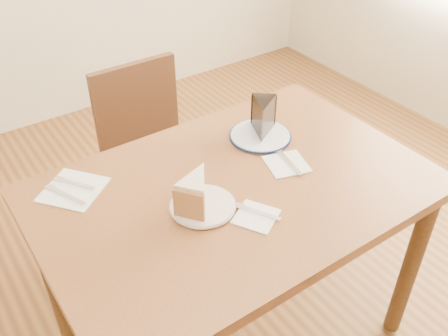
{
  "coord_description": "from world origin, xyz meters",
  "views": [
    {
      "loc": [
        -0.71,
        -0.96,
        1.71
      ],
      "look_at": [
        -0.02,
        0.04,
        0.8
      ],
      "focal_mm": 40.0,
      "sensor_mm": 36.0,
      "label": 1
    }
  ],
  "objects_px": {
    "plate_cream": "(203,206)",
    "carrot_cake": "(197,191)",
    "chair_far": "(156,160)",
    "chocolate_cake": "(263,119)",
    "plate_navy": "(260,136)",
    "table": "(235,209)"
  },
  "relations": [
    {
      "from": "plate_navy",
      "to": "carrot_cake",
      "type": "relative_size",
      "value": 1.69
    },
    {
      "from": "chair_far",
      "to": "chocolate_cake",
      "type": "xyz_separation_m",
      "value": [
        0.22,
        -0.42,
        0.33
      ]
    },
    {
      "from": "carrot_cake",
      "to": "chocolate_cake",
      "type": "relative_size",
      "value": 1.01
    },
    {
      "from": "chair_far",
      "to": "plate_navy",
      "type": "bearing_deg",
      "value": 116.66
    },
    {
      "from": "chair_far",
      "to": "plate_navy",
      "type": "height_order",
      "value": "chair_far"
    },
    {
      "from": "plate_cream",
      "to": "chair_far",
      "type": "bearing_deg",
      "value": 75.75
    },
    {
      "from": "plate_cream",
      "to": "chocolate_cake",
      "type": "xyz_separation_m",
      "value": [
        0.38,
        0.2,
        0.06
      ]
    },
    {
      "from": "carrot_cake",
      "to": "table",
      "type": "bearing_deg",
      "value": 58.22
    },
    {
      "from": "table",
      "to": "plate_cream",
      "type": "xyz_separation_m",
      "value": [
        -0.14,
        -0.03,
        0.1
      ]
    },
    {
      "from": "plate_cream",
      "to": "carrot_cake",
      "type": "height_order",
      "value": "carrot_cake"
    },
    {
      "from": "table",
      "to": "chocolate_cake",
      "type": "distance_m",
      "value": 0.34
    },
    {
      "from": "plate_navy",
      "to": "plate_cream",
      "type": "bearing_deg",
      "value": -151.77
    },
    {
      "from": "carrot_cake",
      "to": "plate_navy",
      "type": "bearing_deg",
      "value": 78.43
    },
    {
      "from": "chocolate_cake",
      "to": "carrot_cake",
      "type": "bearing_deg",
      "value": 66.36
    },
    {
      "from": "chair_far",
      "to": "plate_cream",
      "type": "height_order",
      "value": "chair_far"
    },
    {
      "from": "table",
      "to": "plate_navy",
      "type": "relative_size",
      "value": 5.82
    },
    {
      "from": "table",
      "to": "chocolate_cake",
      "type": "relative_size",
      "value": 9.96
    },
    {
      "from": "plate_cream",
      "to": "carrot_cake",
      "type": "distance_m",
      "value": 0.05
    },
    {
      "from": "carrot_cake",
      "to": "plate_cream",
      "type": "bearing_deg",
      "value": -8.77
    },
    {
      "from": "table",
      "to": "carrot_cake",
      "type": "height_order",
      "value": "carrot_cake"
    },
    {
      "from": "chair_far",
      "to": "plate_cream",
      "type": "distance_m",
      "value": 0.69
    },
    {
      "from": "carrot_cake",
      "to": "chair_far",
      "type": "bearing_deg",
      "value": 127.23
    }
  ]
}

